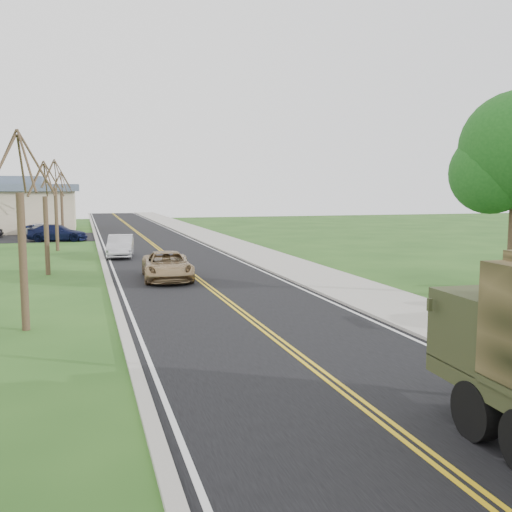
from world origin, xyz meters
name	(u,v)px	position (x,y,z in m)	size (l,w,h in m)	color
ground	(400,435)	(0.00, 0.00, 0.00)	(160.00, 160.00, 0.00)	#214517
road	(148,241)	(0.00, 40.00, 0.01)	(8.00, 120.00, 0.01)	black
curb_right	(197,239)	(4.15, 40.00, 0.06)	(0.30, 120.00, 0.12)	#9E998E
sidewalk_right	(217,239)	(5.90, 40.00, 0.05)	(3.20, 120.00, 0.10)	#9E998E
curb_left	(97,242)	(-4.15, 40.00, 0.05)	(0.30, 120.00, 0.10)	#9E998E
bare_tree_a	(22,245)	(-7.00, 10.00, 2.63)	(1.93, 2.26, 6.08)	#38281C
bare_tree_b	(46,226)	(-7.00, 22.00, 2.48)	(1.83, 2.14, 5.73)	#38281C
bare_tree_c	(56,211)	(-7.00, 34.00, 2.78)	(2.04, 2.39, 6.42)	#38281C
bare_tree_d	(62,209)	(-7.00, 46.00, 2.55)	(1.88, 2.20, 5.91)	#38281C
suv_champagne	(167,266)	(-1.44, 18.63, 0.67)	(2.23, 4.85, 1.35)	#9C8058
sedan_silver	(120,246)	(-2.98, 28.73, 0.71)	(1.51, 4.32, 1.42)	silver
lot_car_silver	(44,229)	(-8.78, 48.68, 0.59)	(1.25, 3.58, 1.18)	#9F9FA3
lot_car_navy	(58,233)	(-7.30, 42.00, 0.70)	(1.96, 4.83, 1.40)	black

